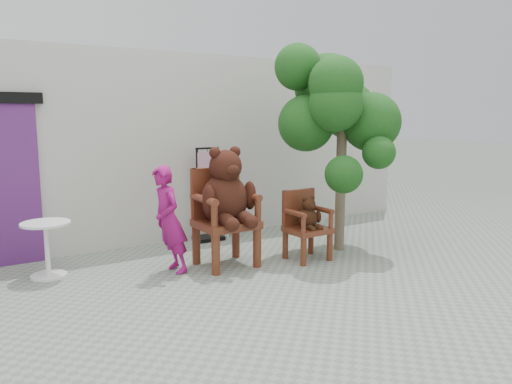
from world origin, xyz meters
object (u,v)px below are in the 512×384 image
Objects in this scene: stool_bucket at (232,199)px; tree at (336,105)px; chair_small at (306,220)px; person at (169,220)px; cafe_table at (47,243)px; chair_big at (225,199)px; display_stand at (208,205)px.

tree is (0.95, -1.46, 1.52)m from stool_bucket.
chair_small is 1.93m from person.
cafe_table is 3.08m from stool_bucket.
chair_small is at bearing -17.59° from chair_big.
stool_bucket is 0.47× the size of tree.
display_stand is at bearing 12.77° from cafe_table.
display_stand reaches higher than person.
chair_big is 0.80m from person.
tree is (2.59, -0.19, 1.47)m from person.
stool_bucket is at bearing 2.21° from display_stand.
stool_bucket reaches higher than chair_small.
chair_small is at bearing -19.14° from cafe_table.
tree is at bearing 19.11° from chair_small.
tree is (1.39, -1.45, 1.58)m from display_stand.
chair_big is 1.11× the size of stool_bucket.
person is at bearing -131.99° from display_stand.
person is 2.08m from stool_bucket.
display_stand is at bearing 132.66° from person.
chair_big is 2.29× the size of cafe_table.
chair_big reaches higher than person.
tree reaches higher than chair_big.
tree reaches higher than cafe_table.
chair_small reaches higher than cafe_table.
person reaches higher than cafe_table.
cafe_table is (-2.13, 0.77, -0.47)m from chair_big.
tree is (1.82, -0.10, 1.25)m from chair_big.
person is (-1.87, 0.44, 0.13)m from chair_small.
tree reaches higher than chair_small.
person is at bearing 166.83° from chair_small.
cafe_table is 0.23× the size of tree.
person is at bearing 173.41° from chair_big.
person is 1.75m from display_stand.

